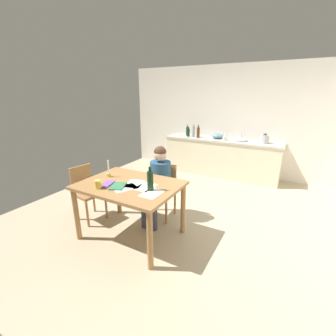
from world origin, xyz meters
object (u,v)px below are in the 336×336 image
at_px(chair_at_table, 163,188).
at_px(bottle_oil, 187,131).
at_px(bottle_vinegar, 188,132).
at_px(chair_side_empty, 87,190).
at_px(coffee_mug, 98,184).
at_px(sink_unit, 239,140).
at_px(mixing_bowl, 217,136).
at_px(dining_table, 130,191).
at_px(wine_bottle_on_table, 150,180).
at_px(candlestick, 109,172).
at_px(stovetop_kettle, 265,139).
at_px(teacup_on_counter, 225,138).
at_px(wine_glass_near_sink, 226,134).
at_px(bottle_sauce, 198,132).
at_px(bottle_wine_red, 193,131).
at_px(wine_glass_back_left, 217,133).
at_px(wine_glass_by_kettle, 222,134).
at_px(person_seated, 158,180).
at_px(book_magazine, 107,184).
at_px(book_cookery, 118,186).

height_order(chair_at_table, bottle_oil, bottle_oil).
bearing_deg(bottle_vinegar, chair_side_empty, -97.36).
relative_size(chair_side_empty, coffee_mug, 7.03).
height_order(sink_unit, mixing_bowl, sink_unit).
relative_size(dining_table, wine_bottle_on_table, 4.30).
distance_m(candlestick, wine_bottle_on_table, 0.80).
relative_size(bottle_oil, stovetop_kettle, 1.23).
relative_size(stovetop_kettle, teacup_on_counter, 1.78).
relative_size(bottle_vinegar, wine_glass_near_sink, 1.61).
bearing_deg(bottle_sauce, stovetop_kettle, 3.45).
distance_m(coffee_mug, bottle_wine_red, 3.44).
xyz_separation_m(chair_side_empty, stovetop_kettle, (2.19, 3.09, 0.52)).
distance_m(bottle_oil, bottle_vinegar, 0.16).
height_order(stovetop_kettle, wine_glass_back_left, stovetop_kettle).
bearing_deg(teacup_on_counter, bottle_oil, 169.00).
relative_size(bottle_vinegar, stovetop_kettle, 1.13).
xyz_separation_m(chair_at_table, wine_glass_near_sink, (0.29, 2.57, 0.52)).
bearing_deg(bottle_vinegar, dining_table, -80.22).
height_order(sink_unit, wine_glass_by_kettle, sink_unit).
height_order(candlestick, wine_glass_near_sink, wine_glass_near_sink).
distance_m(coffee_mug, wine_bottle_on_table, 0.67).
height_order(mixing_bowl, wine_glass_near_sink, wine_glass_near_sink).
bearing_deg(bottle_vinegar, person_seated, -75.86).
relative_size(dining_table, book_magazine, 5.43).
relative_size(dining_table, bottle_vinegar, 5.30).
xyz_separation_m(book_magazine, book_cookery, (0.17, 0.02, -0.00)).
bearing_deg(book_cookery, bottle_oil, 76.71).
distance_m(person_seated, bottle_wine_red, 2.60).
xyz_separation_m(book_cookery, stovetop_kettle, (1.33, 3.30, 0.19)).
bearing_deg(book_magazine, bottle_oil, 82.81).
bearing_deg(sink_unit, coffee_mug, -105.72).
bearing_deg(teacup_on_counter, wine_bottle_on_table, -91.15).
xyz_separation_m(dining_table, wine_glass_near_sink, (0.38, 3.29, 0.32)).
bearing_deg(bottle_sauce, bottle_vinegar, 176.11).
bearing_deg(bottle_sauce, dining_table, -85.15).
distance_m(book_cookery, bottle_vinegar, 3.26).
bearing_deg(chair_at_table, bottle_sauce, 98.51).
height_order(chair_side_empty, book_magazine, chair_side_empty).
xyz_separation_m(person_seated, wine_glass_by_kettle, (0.18, 2.71, 0.33)).
bearing_deg(dining_table, wine_glass_near_sink, 83.49).
xyz_separation_m(candlestick, bottle_vinegar, (-0.10, 3.00, 0.14)).
bearing_deg(wine_glass_back_left, bottle_sauce, -149.63).
bearing_deg(wine_glass_near_sink, teacup_on_counter, -81.17).
distance_m(bottle_oil, teacup_on_counter, 1.07).
bearing_deg(coffee_mug, chair_at_table, 72.15).
height_order(wine_bottle_on_table, sink_unit, sink_unit).
xyz_separation_m(chair_at_table, book_cookery, (-0.16, -0.88, 0.32)).
xyz_separation_m(bottle_wine_red, wine_glass_near_sink, (0.79, 0.19, -0.03)).
relative_size(dining_table, chair_at_table, 1.52).
height_order(chair_at_table, person_seated, person_seated).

